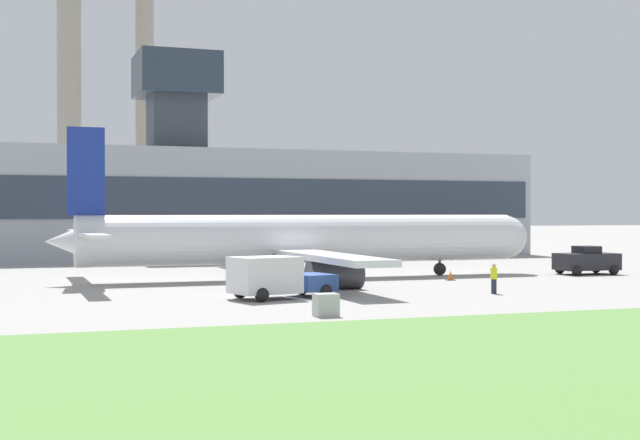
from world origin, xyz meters
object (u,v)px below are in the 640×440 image
at_px(airplane, 300,241).
at_px(pushback_tug, 587,261).
at_px(ground_crew_person, 494,278).
at_px(baggage_truck, 276,278).

height_order(airplane, pushback_tug, airplane).
xyz_separation_m(airplane, pushback_tug, (20.03, -2.56, -1.57)).
bearing_deg(pushback_tug, ground_crew_person, -141.75).
xyz_separation_m(airplane, ground_crew_person, (6.37, -13.33, -1.66)).
height_order(baggage_truck, ground_crew_person, baggage_truck).
height_order(airplane, baggage_truck, airplane).
bearing_deg(ground_crew_person, airplane, 115.53).
bearing_deg(airplane, pushback_tug, -7.28).
distance_m(airplane, ground_crew_person, 14.87).
relative_size(airplane, ground_crew_person, 20.29).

